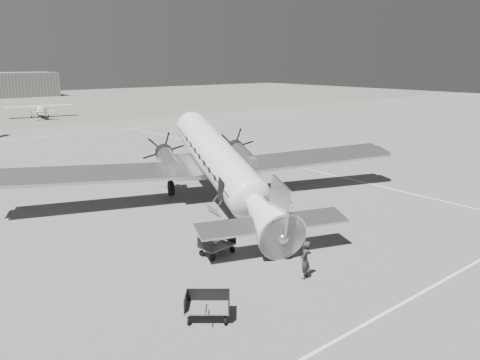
# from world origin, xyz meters

# --- Properties ---
(ground) EXTENTS (260.00, 260.00, 0.00)m
(ground) POSITION_xyz_m (0.00, 0.00, 0.00)
(ground) COLOR slate
(ground) RESTS_ON ground
(taxi_line_near) EXTENTS (60.00, 0.15, 0.01)m
(taxi_line_near) POSITION_xyz_m (0.00, -14.00, 0.01)
(taxi_line_near) COLOR silver
(taxi_line_near) RESTS_ON ground
(taxi_line_right) EXTENTS (0.15, 80.00, 0.01)m
(taxi_line_right) POSITION_xyz_m (12.00, 0.00, 0.01)
(taxi_line_right) COLOR silver
(taxi_line_right) RESTS_ON ground
(taxi_line_horizon) EXTENTS (90.00, 0.15, 0.01)m
(taxi_line_horizon) POSITION_xyz_m (0.00, 40.00, 0.01)
(taxi_line_horizon) COLOR silver
(taxi_line_horizon) RESTS_ON ground
(dc3_airliner) EXTENTS (34.11, 28.59, 5.55)m
(dc3_airliner) POSITION_xyz_m (-0.76, 1.25, 2.77)
(dc3_airliner) COLOR silver
(dc3_airliner) RESTS_ON ground
(light_plane_right) EXTENTS (12.59, 10.79, 2.36)m
(light_plane_right) POSITION_xyz_m (5.37, 62.38, 1.18)
(light_plane_right) COLOR silver
(light_plane_right) RESTS_ON ground
(baggage_cart_near) EXTENTS (1.95, 1.49, 1.02)m
(baggage_cart_near) POSITION_xyz_m (-5.90, -5.26, 0.51)
(baggage_cart_near) COLOR #5C5C5C
(baggage_cart_near) RESTS_ON ground
(baggage_cart_far) EXTENTS (2.18, 2.10, 1.01)m
(baggage_cart_far) POSITION_xyz_m (-9.81, -9.98, 0.50)
(baggage_cart_far) COLOR #5C5C5C
(baggage_cart_far) RESTS_ON ground
(ground_crew) EXTENTS (0.77, 0.68, 1.76)m
(ground_crew) POSITION_xyz_m (-4.39, -9.89, 0.88)
(ground_crew) COLOR #2A2A2A
(ground_crew) RESTS_ON ground
(ramp_agent) EXTENTS (0.70, 0.85, 1.60)m
(ramp_agent) POSITION_xyz_m (-5.85, -5.12, 0.80)
(ramp_agent) COLOR silver
(ramp_agent) RESTS_ON ground
(passenger) EXTENTS (0.80, 0.94, 1.64)m
(passenger) POSITION_xyz_m (0.31, -4.03, 0.82)
(passenger) COLOR silver
(passenger) RESTS_ON ground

